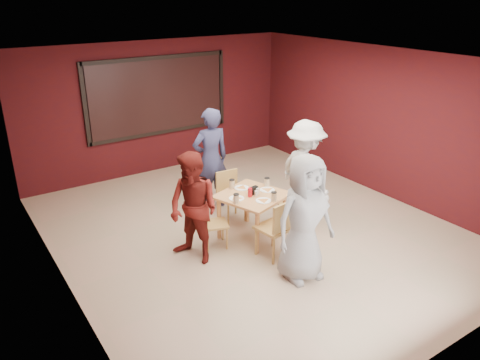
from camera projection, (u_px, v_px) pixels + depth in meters
floor at (252, 230)px, 7.85m from camera, size 7.00×7.00×0.00m
window_blinds at (159, 96)px, 9.87m from camera, size 3.00×0.02×1.50m
dining_table at (252, 199)px, 7.42m from camera, size 1.19×1.19×0.90m
chair_front at (278, 226)px, 6.86m from camera, size 0.51×0.51×0.94m
chair_back at (230, 192)px, 8.10m from camera, size 0.44×0.44×0.85m
chair_left at (211, 221)px, 7.20m from camera, size 0.48×0.48×0.77m
chair_right at (294, 201)px, 7.84m from camera, size 0.48×0.48×0.79m
diner_front at (304, 218)px, 6.26m from camera, size 0.92×0.64×1.81m
diner_back at (211, 159)px, 8.35m from camera, size 0.72×0.51×1.87m
diner_left at (193, 209)px, 6.70m from camera, size 0.87×0.98×1.67m
diner_right at (305, 172)px, 7.85m from camera, size 0.75×1.20×1.79m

